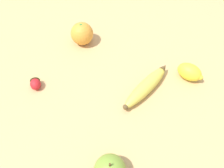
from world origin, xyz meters
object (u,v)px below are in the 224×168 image
object	(u,v)px
banana	(146,86)
strawberry	(35,83)
lemon	(190,72)
orange	(82,34)

from	to	relation	value
banana	strawberry	distance (m)	0.37
banana	lemon	distance (m)	0.16
banana	orange	bearing A→B (deg)	85.77
lemon	strawberry	bearing A→B (deg)	129.46
orange	strawberry	distance (m)	0.26
banana	lemon	xyz separation A→B (m)	(0.13, -0.09, 0.01)
lemon	orange	bearing A→B (deg)	99.62
orange	lemon	size ratio (longest dim) A/B	0.95
banana	lemon	bearing A→B (deg)	-28.23
banana	strawberry	world-z (taller)	banana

